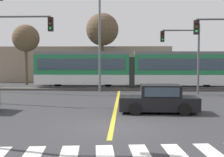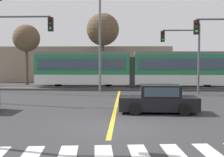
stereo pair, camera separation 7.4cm
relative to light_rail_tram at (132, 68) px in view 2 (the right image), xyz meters
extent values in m
plane|color=#333335|center=(-1.16, -17.25, -2.05)|extent=(200.00, 200.00, 0.00)
cube|color=#4C4742|center=(-1.16, 0.01, -1.96)|extent=(120.00, 4.00, 0.18)
cube|color=#939399|center=(-1.16, -0.71, -1.82)|extent=(120.00, 0.08, 0.10)
cube|color=#939399|center=(-1.16, 0.73, -1.82)|extent=(120.00, 0.08, 0.10)
cube|color=silver|center=(-4.75, 0.01, -1.07)|extent=(9.00, 2.60, 0.90)
cube|color=#237A47|center=(-4.75, 0.01, 0.33)|extent=(9.00, 2.60, 1.90)
cube|color=#384756|center=(-4.75, -1.31, 0.38)|extent=(8.28, 0.04, 1.04)
cube|color=slate|center=(-4.75, 0.01, 1.42)|extent=(9.00, 2.39, 0.28)
cylinder|color=black|center=(-2.27, 0.01, -1.52)|extent=(0.70, 0.20, 0.70)
cylinder|color=black|center=(-7.22, 0.01, -1.52)|extent=(0.70, 0.20, 0.70)
cube|color=silver|center=(4.75, 0.01, -1.07)|extent=(9.00, 2.60, 0.90)
cube|color=#237A47|center=(4.75, 0.01, 0.33)|extent=(9.00, 2.60, 1.90)
cube|color=#384756|center=(4.75, -1.31, 0.38)|extent=(8.28, 0.04, 1.04)
cube|color=slate|center=(4.75, 0.01, 1.42)|extent=(9.00, 2.39, 0.28)
cylinder|color=black|center=(7.22, 0.01, -1.52)|extent=(0.70, 0.20, 0.70)
cylinder|color=black|center=(2.27, 0.01, -1.52)|extent=(0.70, 0.20, 0.70)
cube|color=#2D2D2D|center=(0.00, 0.01, -0.37)|extent=(0.50, 2.34, 2.80)
cube|color=silver|center=(1.02, -21.10, -2.04)|extent=(0.85, 2.84, 0.01)
cube|color=silver|center=(2.12, -20.99, -2.04)|extent=(0.85, 2.84, 0.01)
cube|color=gold|center=(-1.16, -10.66, -2.05)|extent=(0.20, 17.34, 0.01)
cube|color=black|center=(1.19, -13.43, -1.53)|extent=(4.21, 1.73, 0.72)
cube|color=black|center=(1.29, -13.43, -0.85)|extent=(2.11, 1.53, 0.64)
cube|color=#384756|center=(0.29, -13.42, -0.85)|extent=(0.11, 1.43, 0.52)
cube|color=#384756|center=(1.28, -14.21, -0.85)|extent=(1.79, 0.05, 0.48)
cylinder|color=black|center=(-0.08, -14.27, -1.73)|extent=(0.64, 0.22, 0.64)
cylinder|color=black|center=(-0.07, -12.57, -1.73)|extent=(0.64, 0.22, 0.64)
cylinder|color=black|center=(2.44, -14.29, -1.73)|extent=(0.64, 0.22, 0.64)
cylinder|color=black|center=(2.45, -12.59, -1.73)|extent=(0.64, 0.22, 0.64)
cylinder|color=#515459|center=(5.46, -4.01, 0.87)|extent=(0.18, 0.18, 5.84)
cylinder|color=#515459|center=(3.96, -4.01, 3.23)|extent=(3.00, 0.12, 0.12)
cube|color=black|center=(2.46, -4.01, 2.73)|extent=(0.32, 0.28, 0.90)
sphere|color=#360605|center=(2.46, -4.16, 3.00)|extent=(0.18, 0.18, 0.18)
sphere|color=#3A2706|center=(2.46, -4.16, 2.73)|extent=(0.18, 0.18, 0.18)
sphere|color=green|center=(2.46, -4.16, 2.46)|extent=(0.18, 0.18, 0.18)
cube|color=black|center=(3.87, -10.19, 2.85)|extent=(0.32, 0.28, 0.90)
sphere|color=#360605|center=(3.87, -10.34, 3.12)|extent=(0.18, 0.18, 0.18)
sphere|color=#3A2706|center=(3.87, -10.34, 2.85)|extent=(0.18, 0.18, 0.18)
sphere|color=green|center=(3.87, -10.34, 2.58)|extent=(0.18, 0.18, 0.18)
cylinder|color=#515459|center=(-7.41, -10.25, 3.58)|extent=(4.00, 0.12, 0.12)
cube|color=black|center=(-5.41, -10.25, 3.08)|extent=(0.32, 0.28, 0.90)
sphere|color=#360605|center=(-5.41, -10.40, 3.35)|extent=(0.18, 0.18, 0.18)
sphere|color=#3A2706|center=(-5.41, -10.40, 3.08)|extent=(0.18, 0.18, 0.18)
sphere|color=green|center=(-5.41, -10.40, 2.81)|extent=(0.18, 0.18, 0.18)
cylinder|color=slate|center=(-2.88, -2.67, 2.93)|extent=(0.20, 0.20, 9.95)
cylinder|color=brown|center=(-11.53, 3.67, 0.25)|extent=(0.32, 0.32, 4.59)
sphere|color=brown|center=(-11.53, 3.67, 3.14)|extent=(2.98, 2.98, 2.98)
cylinder|color=brown|center=(-3.29, 6.00, 0.74)|extent=(0.32, 0.32, 5.58)
sphere|color=brown|center=(-3.29, 6.00, 4.28)|extent=(3.77, 3.77, 3.77)
cube|color=gray|center=(-7.07, 11.22, 0.19)|extent=(24.33, 6.00, 4.47)
camera|label=1|loc=(-0.59, -30.24, 0.85)|focal=50.00mm
camera|label=2|loc=(-0.52, -30.23, 0.85)|focal=50.00mm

